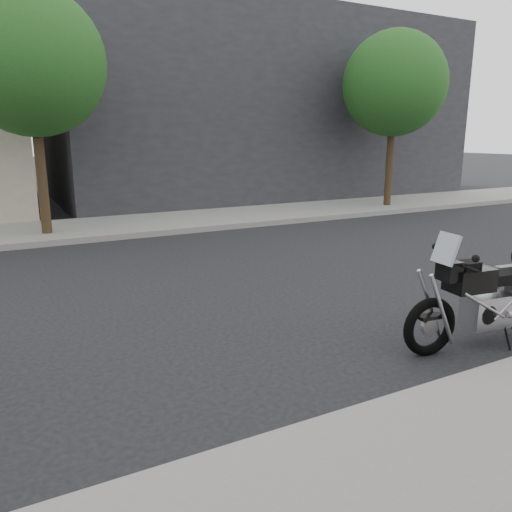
# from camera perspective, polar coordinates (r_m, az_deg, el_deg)

# --- Properties ---
(ground) EXTENTS (120.00, 120.00, 0.00)m
(ground) POSITION_cam_1_polar(r_m,az_deg,el_deg) (8.17, -4.27, -4.22)
(ground) COLOR black
(ground) RESTS_ON ground
(far_sidewalk) EXTENTS (44.00, 3.00, 0.15)m
(far_sidewalk) POSITION_cam_1_polar(r_m,az_deg,el_deg) (14.20, -14.88, 3.34)
(far_sidewalk) COLOR gray
(far_sidewalk) RESTS_ON ground
(far_building_dark) EXTENTS (16.00, 11.00, 7.00)m
(far_building_dark) POSITION_cam_1_polar(r_m,az_deg,el_deg) (23.00, -1.85, 16.12)
(far_building_dark) COLOR #28272C
(far_building_dark) RESTS_ON ground
(street_tree_left) EXTENTS (3.40, 3.40, 5.70)m
(street_tree_left) POSITION_cam_1_polar(r_m,az_deg,el_deg) (17.93, 15.53, 18.40)
(street_tree_left) COLOR #3B2C1B
(street_tree_left) RESTS_ON far_sidewalk
(street_tree_mid) EXTENTS (3.40, 3.40, 5.70)m
(street_tree_mid) POSITION_cam_1_polar(r_m,az_deg,el_deg) (13.29, -24.41, 19.57)
(street_tree_mid) COLOR #3B2C1B
(street_tree_mid) RESTS_ON far_sidewalk
(motorcycle) EXTENTS (2.28, 0.74, 1.45)m
(motorcycle) POSITION_cam_1_polar(r_m,az_deg,el_deg) (6.71, 25.47, -3.98)
(motorcycle) COLOR black
(motorcycle) RESTS_ON ground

